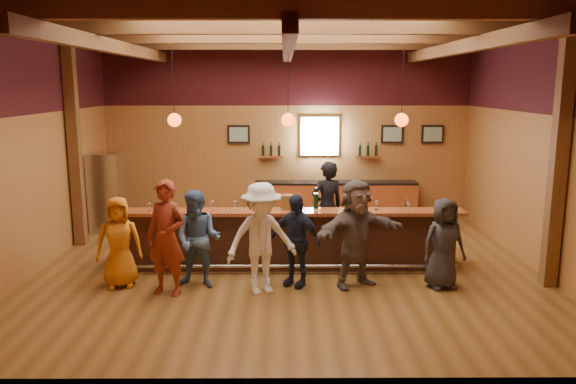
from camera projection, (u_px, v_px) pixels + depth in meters
name	position (u px, v px, depth m)	size (l,w,h in m)	color
room	(288.00, 90.00, 9.82)	(9.04, 9.00, 4.52)	brown
bar_counter	(289.00, 237.00, 10.43)	(6.30, 1.07, 1.11)	black
back_bar_cabinet	(335.00, 200.00, 13.95)	(4.00, 0.52, 0.95)	brown
window	(320.00, 136.00, 13.87)	(0.95, 0.09, 0.95)	silver
framed_pictures	(355.00, 134.00, 13.85)	(5.35, 0.05, 0.45)	black
wine_shelves	(319.00, 154.00, 13.88)	(3.00, 0.18, 0.30)	brown
pendant_lights	(288.00, 120.00, 9.86)	(4.24, 0.24, 1.37)	black
stainless_fridge	(107.00, 192.00, 12.74)	(0.70, 0.70, 1.80)	silver
customer_orange	(119.00, 242.00, 9.25)	(0.74, 0.48, 1.52)	orange
customer_redvest	(166.00, 238.00, 8.89)	(0.68, 0.44, 1.86)	maroon
customer_denim	(198.00, 239.00, 9.21)	(0.79, 0.62, 1.63)	#486990
customer_white	(261.00, 239.00, 8.93)	(1.17, 0.67, 1.81)	white
customer_navy	(295.00, 240.00, 9.29)	(0.91, 0.38, 1.56)	#1B2137
customer_brown	(356.00, 233.00, 9.24)	(1.68, 0.54, 1.81)	#5F524C
customer_dark	(444.00, 243.00, 9.19)	(0.74, 0.48, 1.51)	#2A292C
bartender	(327.00, 207.00, 11.12)	(0.67, 0.44, 1.84)	black
ice_bucket	(287.00, 202.00, 10.08)	(0.24, 0.24, 0.26)	olive
bottle_a	(316.00, 200.00, 10.12)	(0.08, 0.08, 0.38)	black
bottle_b	(347.00, 201.00, 10.13)	(0.08, 0.08, 0.35)	black
glass_a	(149.00, 205.00, 9.91)	(0.07, 0.07, 0.16)	silver
glass_b	(172.00, 204.00, 9.96)	(0.07, 0.07, 0.16)	silver
glass_c	(212.00, 203.00, 9.95)	(0.08, 0.08, 0.18)	silver
glass_d	(235.00, 203.00, 9.96)	(0.08, 0.08, 0.19)	silver
glass_e	(254.00, 204.00, 9.95)	(0.08, 0.08, 0.17)	silver
glass_f	(345.00, 203.00, 10.03)	(0.08, 0.08, 0.17)	silver
glass_g	(377.00, 203.00, 10.03)	(0.08, 0.08, 0.17)	silver
glass_h	(408.00, 205.00, 9.89)	(0.08, 0.08, 0.17)	silver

